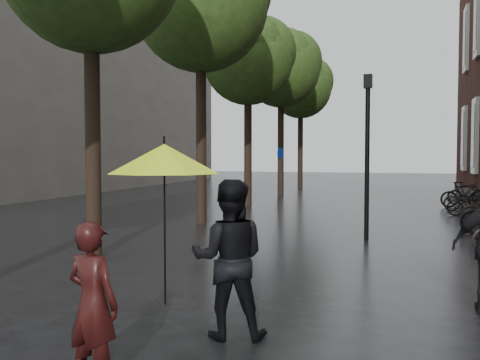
% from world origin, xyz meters
% --- Properties ---
extents(bg_building, '(16.00, 30.00, 14.00)m').
position_xyz_m(bg_building, '(-22.00, 28.00, 7.00)').
color(bg_building, '#47423D').
rests_on(bg_building, ground).
extents(street_trees, '(4.33, 34.03, 8.91)m').
position_xyz_m(street_trees, '(-3.99, 15.91, 6.34)').
color(street_trees, black).
rests_on(street_trees, ground).
extents(person_burgundy, '(0.64, 0.49, 1.57)m').
position_xyz_m(person_burgundy, '(-0.63, 1.17, 0.78)').
color(person_burgundy, black).
rests_on(person_burgundy, ground).
extents(person_black, '(1.06, 0.91, 1.89)m').
position_xyz_m(person_black, '(0.17, 2.89, 0.94)').
color(person_black, black).
rests_on(person_black, ground).
extents(lime_umbrella, '(1.21, 1.21, 1.77)m').
position_xyz_m(lime_umbrella, '(-0.25, 1.97, 2.14)').
color(lime_umbrella, black).
rests_on(lime_umbrella, ground).
extents(lamp_post, '(0.21, 0.21, 4.15)m').
position_xyz_m(lamp_post, '(1.27, 10.96, 2.52)').
color(lamp_post, black).
rests_on(lamp_post, ground).
extents(cycle_sign, '(0.13, 0.44, 2.41)m').
position_xyz_m(cycle_sign, '(-2.59, 18.37, 1.59)').
color(cycle_sign, '#262628').
rests_on(cycle_sign, ground).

